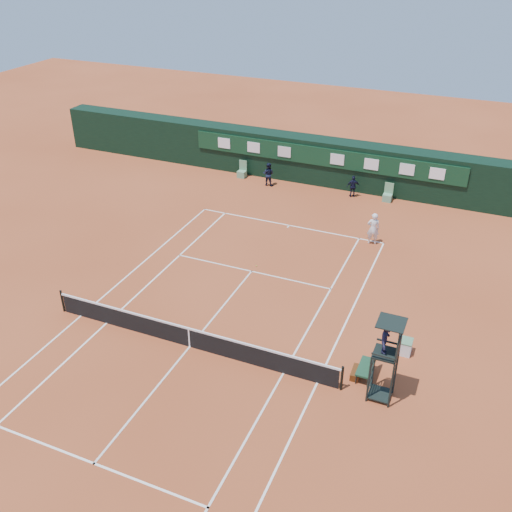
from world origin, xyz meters
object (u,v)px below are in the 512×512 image
at_px(player_bench, 369,365).
at_px(player, 373,229).
at_px(tennis_net, 189,337).
at_px(umpire_chair, 387,344).
at_px(cooler, 405,346).

distance_m(player_bench, player, 10.82).
xyz_separation_m(tennis_net, player_bench, (7.16, 1.06, 0.09)).
relative_size(umpire_chair, player, 1.89).
bearing_deg(umpire_chair, tennis_net, -178.66).
bearing_deg(umpire_chair, player, 104.36).
bearing_deg(cooler, player_bench, -117.06).
distance_m(player_bench, cooler, 2.25).
xyz_separation_m(tennis_net, umpire_chair, (7.80, 0.18, 1.95)).
bearing_deg(player, cooler, 93.54).
height_order(player_bench, cooler, player_bench).
relative_size(cooler, player, 0.36).
relative_size(umpire_chair, cooler, 5.30).
xyz_separation_m(tennis_net, player, (4.87, 11.63, 0.40)).
relative_size(tennis_net, player_bench, 10.75).
bearing_deg(player_bench, umpire_chair, -54.04).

